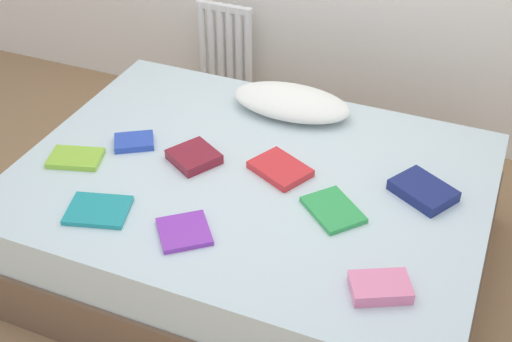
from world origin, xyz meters
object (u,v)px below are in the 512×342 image
Objects in this scene: textbook_pink at (380,287)px; textbook_red at (280,169)px; textbook_maroon at (194,157)px; textbook_blue at (134,142)px; radiator at (225,51)px; textbook_green at (333,210)px; pillow at (291,102)px; bed at (252,219)px; textbook_lime at (76,158)px; textbook_navy at (423,191)px; textbook_teal at (98,210)px; textbook_purple at (184,232)px.

textbook_red is (-0.56, 0.51, -0.01)m from textbook_pink.
textbook_red is (0.37, 0.07, -0.01)m from textbook_maroon.
textbook_red is at bearing -26.95° from textbook_blue.
textbook_blue is 0.72× the size of textbook_red.
radiator reaches higher than textbook_green.
textbook_pink reaches higher than textbook_red.
textbook_red is at bearing 40.80° from textbook_maroon.
pillow is 3.07× the size of textbook_maroon.
bed is 3.43× the size of radiator.
pillow reaches higher than textbook_blue.
radiator is at bearing 70.79° from textbook_lime.
pillow is 2.42× the size of textbook_navy.
textbook_navy reaches higher than textbook_teal.
pillow is 1.09m from textbook_teal.
textbook_lime reaches higher than bed.
textbook_purple and textbook_teal have the same top height.
textbook_green is 1.17× the size of textbook_pink.
pillow reaches higher than textbook_maroon.
radiator reaches higher than textbook_blue.
radiator is at bearing 172.39° from textbook_navy.
textbook_teal is (0.29, -0.26, -0.00)m from textbook_lime.
textbook_blue is at bearing -151.30° from textbook_maroon.
bed is at bearing -60.61° from radiator.
textbook_pink is at bearing -15.39° from textbook_teal.
textbook_green is 0.67m from textbook_maroon.
textbook_lime is 1.29× the size of textbook_blue.
textbook_purple is 0.37m from textbook_teal.
textbook_purple is 0.80× the size of textbook_navy.
radiator is at bearing 119.39° from bed.
radiator is 1.28m from textbook_maroon.
radiator is 1.01× the size of pillow.
textbook_green is 0.92m from textbook_teal.
radiator is 2.61× the size of textbook_lime.
textbook_teal is at bearing -125.73° from textbook_purple.
radiator reaches higher than bed.
textbook_navy is at bearing 11.44° from textbook_teal.
pillow reaches higher than textbook_lime.
radiator is at bearing 134.56° from pillow.
textbook_blue reaches higher than textbook_purple.
radiator is (-0.68, 1.20, 0.15)m from bed.
bed is 0.61m from pillow.
bed is 0.70m from textbook_teal.
textbook_teal is at bearing -82.35° from textbook_maroon.
textbook_pink is (1.34, -1.66, 0.13)m from radiator.
textbook_red is (0.78, -1.14, 0.12)m from radiator.
bed is 0.30m from textbook_red.
radiator is 2.88× the size of textbook_pink.
textbook_maroon reaches higher than bed.
textbook_navy is at bearing -37.86° from radiator.
textbook_green is 0.44m from textbook_pink.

